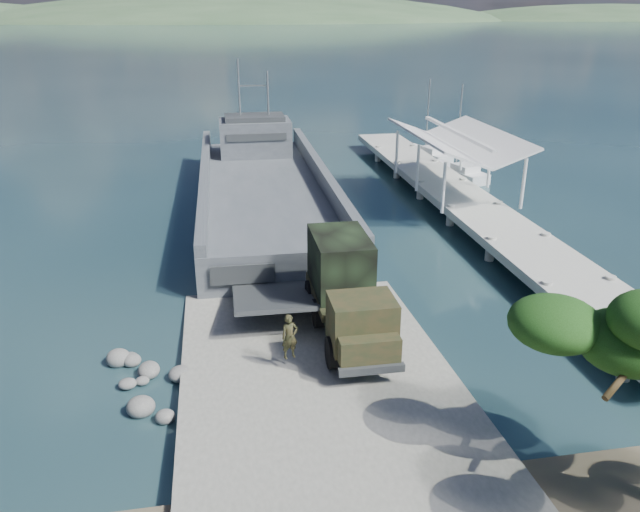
{
  "coord_description": "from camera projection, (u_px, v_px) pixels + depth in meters",
  "views": [
    {
      "loc": [
        -3.32,
        -19.78,
        13.11
      ],
      "look_at": [
        1.2,
        6.0,
        2.55
      ],
      "focal_mm": 35.0,
      "sensor_mm": 36.0,
      "label": 1
    }
  ],
  "objects": [
    {
      "name": "ground",
      "position": [
        316.0,
        379.0,
        23.51
      ],
      "size": [
        1400.0,
        1400.0,
        0.0
      ],
      "primitive_type": "plane",
      "color": "#1A343E",
      "rests_on": "ground"
    },
    {
      "name": "boat_ramp",
      "position": [
        321.0,
        388.0,
        22.5
      ],
      "size": [
        10.0,
        18.0,
        0.5
      ],
      "primitive_type": "cube",
      "color": "gray",
      "rests_on": "ground"
    },
    {
      "name": "shoreline_rocks",
      "position": [
        148.0,
        388.0,
        22.97
      ],
      "size": [
        3.2,
        5.6,
        0.9
      ],
      "primitive_type": null,
      "color": "#5F5F5C",
      "rests_on": "ground"
    },
    {
      "name": "distant_headlands",
      "position": [
        266.0,
        21.0,
        543.03
      ],
      "size": [
        1000.0,
        240.0,
        48.0
      ],
      "primitive_type": null,
      "color": "#345233",
      "rests_on": "ground"
    },
    {
      "name": "pier",
      "position": [
        459.0,
        188.0,
        42.13
      ],
      "size": [
        6.4,
        44.0,
        6.1
      ],
      "color": "#B6B5AB",
      "rests_on": "ground"
    },
    {
      "name": "landing_craft",
      "position": [
        265.0,
        197.0,
        42.91
      ],
      "size": [
        9.04,
        33.8,
        9.99
      ],
      "rotation": [
        0.0,
        0.0,
        -0.02
      ],
      "color": "#454B51",
      "rests_on": "ground"
    },
    {
      "name": "military_truck",
      "position": [
        347.0,
        290.0,
        25.42
      ],
      "size": [
        2.65,
        7.93,
        3.66
      ],
      "rotation": [
        0.0,
        0.0,
        -0.0
      ],
      "color": "black",
      "rests_on": "boat_ramp"
    },
    {
      "name": "soldier",
      "position": [
        290.0,
        346.0,
        23.1
      ],
      "size": [
        0.72,
        0.56,
        1.75
      ],
      "primitive_type": "imported",
      "rotation": [
        0.0,
        0.0,
        0.24
      ],
      "color": "#212D19",
      "rests_on": "boat_ramp"
    },
    {
      "name": "sailboat_near",
      "position": [
        457.0,
        173.0,
        50.78
      ],
      "size": [
        3.68,
        6.54,
        7.65
      ],
      "rotation": [
        0.0,
        0.0,
        0.31
      ],
      "color": "white",
      "rests_on": "ground"
    },
    {
      "name": "sailboat_far",
      "position": [
        426.0,
        154.0,
        57.15
      ],
      "size": [
        3.53,
        6.23,
        7.29
      ],
      "rotation": [
        0.0,
        0.0,
        0.32
      ],
      "color": "white",
      "rests_on": "ground"
    }
  ]
}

